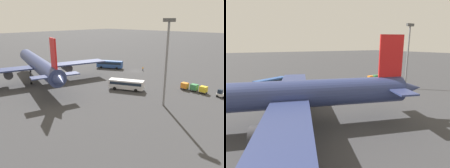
{
  "view_description": "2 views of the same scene",
  "coord_description": "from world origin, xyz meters",
  "views": [
    {
      "loc": [
        -51.52,
        70.72,
        20.32
      ],
      "look_at": [
        -10.02,
        25.29,
        2.05
      ],
      "focal_mm": 35.0,
      "sensor_mm": 36.0,
      "label": 1
    },
    {
      "loc": [
        19.61,
        63.55,
        14.24
      ],
      "look_at": [
        -4.14,
        20.89,
        3.22
      ],
      "focal_mm": 28.0,
      "sensor_mm": 36.0,
      "label": 2
    }
  ],
  "objects": [
    {
      "name": "light_pole",
      "position": [
        -27.12,
        25.26,
        12.37
      ],
      "size": [
        2.8,
        0.7,
        20.58
      ],
      "color": "slate",
      "rests_on": "ground"
    },
    {
      "name": "shuttle_bus_far",
      "position": [
        -12.61,
        21.78,
        1.83
      ],
      "size": [
        10.62,
        6.73,
        3.04
      ],
      "rotation": [
        0.0,
        0.0,
        0.42
      ],
      "color": "silver",
      "rests_on": "ground"
    },
    {
      "name": "airplane",
      "position": [
        14.41,
        34.75,
        6.0
      ],
      "size": [
        51.73,
        45.38,
        15.99
      ],
      "rotation": [
        0.0,
        0.0,
        -0.3
      ],
      "color": "navy",
      "rests_on": "ground"
    },
    {
      "name": "shuttle_bus_near",
      "position": [
        11.5,
        3.21,
        1.95
      ],
      "size": [
        11.15,
        7.31,
        3.26
      ],
      "rotation": [
        0.0,
        0.0,
        0.47
      ],
      "color": "#2D5199",
      "rests_on": "ground"
    },
    {
      "name": "cargo_cart_yellow",
      "position": [
        -30.9,
        9.54,
        1.19
      ],
      "size": [
        2.13,
        1.84,
        2.06
      ],
      "rotation": [
        0.0,
        0.0,
        -0.08
      ],
      "color": "#38383D",
      "rests_on": "ground"
    },
    {
      "name": "worker_person",
      "position": [
        -1.84,
        -2.48,
        0.87
      ],
      "size": [
        0.38,
        0.38,
        1.74
      ],
      "color": "#1E1E2D",
      "rests_on": "ground"
    },
    {
      "name": "baggage_tug",
      "position": [
        -35.68,
        9.54,
        0.94
      ],
      "size": [
        2.46,
        1.73,
        2.1
      ],
      "rotation": [
        0.0,
        0.0,
        -0.05
      ],
      "color": "white",
      "rests_on": "ground"
    },
    {
      "name": "ground_plane",
      "position": [
        0.0,
        0.0,
        0.0
      ],
      "size": [
        600.0,
        600.0,
        0.0
      ],
      "primitive_type": "plane",
      "color": "#38383A"
    },
    {
      "name": "cargo_cart_orange",
      "position": [
        -25.37,
        9.63,
        1.19
      ],
      "size": [
        2.13,
        1.84,
        2.06
      ],
      "rotation": [
        0.0,
        0.0,
        -0.08
      ],
      "color": "#38383D",
      "rests_on": "ground"
    },
    {
      "name": "cargo_cart_green",
      "position": [
        -28.14,
        9.34,
        1.19
      ],
      "size": [
        2.13,
        1.84,
        2.06
      ],
      "rotation": [
        0.0,
        0.0,
        -0.08
      ],
      "color": "#38383D",
      "rests_on": "ground"
    }
  ]
}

